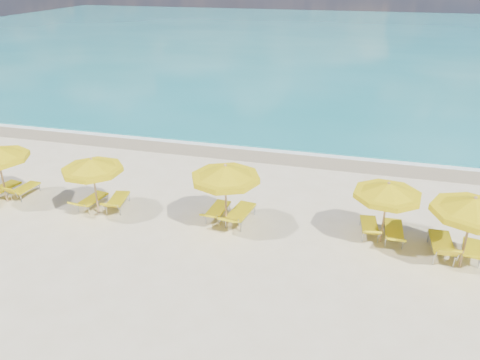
# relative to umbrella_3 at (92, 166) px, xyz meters

# --- Properties ---
(ground_plane) EXTENTS (120.00, 120.00, 0.00)m
(ground_plane) POSITION_rel_umbrella_3_xyz_m (5.07, 0.22, -1.92)
(ground_plane) COLOR beige
(ocean) EXTENTS (120.00, 80.00, 0.30)m
(ocean) POSITION_rel_umbrella_3_xyz_m (5.07, 48.22, -1.92)
(ocean) COLOR #167980
(ocean) RESTS_ON ground
(wet_sand_band) EXTENTS (120.00, 2.60, 0.01)m
(wet_sand_band) POSITION_rel_umbrella_3_xyz_m (5.07, 7.62, -1.92)
(wet_sand_band) COLOR tan
(wet_sand_band) RESTS_ON ground
(foam_line) EXTENTS (120.00, 1.20, 0.03)m
(foam_line) POSITION_rel_umbrella_3_xyz_m (5.07, 8.42, -1.92)
(foam_line) COLOR white
(foam_line) RESTS_ON ground
(whitecap_near) EXTENTS (14.00, 0.36, 0.05)m
(whitecap_near) POSITION_rel_umbrella_3_xyz_m (-0.93, 17.22, -1.92)
(whitecap_near) COLOR white
(whitecap_near) RESTS_ON ground
(whitecap_far) EXTENTS (18.00, 0.30, 0.05)m
(whitecap_far) POSITION_rel_umbrella_3_xyz_m (13.07, 24.22, -1.92)
(whitecap_far) COLOR white
(whitecap_far) RESTS_ON ground
(umbrella_3) EXTENTS (2.85, 2.85, 2.26)m
(umbrella_3) POSITION_rel_umbrella_3_xyz_m (0.00, 0.00, 0.00)
(umbrella_3) COLOR tan
(umbrella_3) RESTS_ON ground
(umbrella_4) EXTENTS (2.47, 2.47, 2.44)m
(umbrella_4) POSITION_rel_umbrella_3_xyz_m (4.95, 0.23, 0.16)
(umbrella_4) COLOR tan
(umbrella_4) RESTS_ON ground
(umbrella_5) EXTENTS (2.70, 2.70, 2.24)m
(umbrella_5) POSITION_rel_umbrella_3_xyz_m (10.27, 0.63, -0.01)
(umbrella_5) COLOR tan
(umbrella_5) RESTS_ON ground
(umbrella_6) EXTENTS (2.51, 2.51, 2.45)m
(umbrella_6) POSITION_rel_umbrella_3_xyz_m (12.64, -0.23, 0.16)
(umbrella_6) COLOR tan
(umbrella_6) RESTS_ON ground
(lounger_2_left) EXTENTS (0.88, 1.92, 0.79)m
(lounger_2_left) POSITION_rel_umbrella_3_xyz_m (-4.40, 0.20, -1.70)
(lounger_2_left) COLOR #A5A8AD
(lounger_2_left) RESTS_ON ground
(lounger_2_right) EXTENTS (0.65, 1.59, 0.78)m
(lounger_2_right) POSITION_rel_umbrella_3_xyz_m (-3.60, 0.52, -1.72)
(lounger_2_right) COLOR #A5A8AD
(lounger_2_right) RESTS_ON ground
(lounger_3_left) EXTENTS (0.77, 1.76, 0.69)m
(lounger_3_left) POSITION_rel_umbrella_3_xyz_m (-0.44, 0.33, -1.72)
(lounger_3_left) COLOR #A5A8AD
(lounger_3_left) RESTS_ON ground
(lounger_3_right) EXTENTS (0.88, 1.83, 0.76)m
(lounger_3_right) POSITION_rel_umbrella_3_xyz_m (0.54, 0.53, -1.71)
(lounger_3_right) COLOR #A5A8AD
(lounger_3_right) RESTS_ON ground
(lounger_4_left) EXTENTS (0.68, 1.80, 0.68)m
(lounger_4_left) POSITION_rel_umbrella_3_xyz_m (4.46, 0.79, -1.71)
(lounger_4_left) COLOR #A5A8AD
(lounger_4_left) RESTS_ON ground
(lounger_4_right) EXTENTS (0.94, 2.10, 0.76)m
(lounger_4_right) POSITION_rel_umbrella_3_xyz_m (5.34, 0.69, -1.69)
(lounger_4_right) COLOR #A5A8AD
(lounger_4_right) RESTS_ON ground
(lounger_5_left) EXTENTS (0.73, 1.73, 0.73)m
(lounger_5_left) POSITION_rel_umbrella_3_xyz_m (9.87, 1.01, -1.72)
(lounger_5_left) COLOR #A5A8AD
(lounger_5_left) RESTS_ON ground
(lounger_5_right) EXTENTS (0.64, 1.88, 0.70)m
(lounger_5_right) POSITION_rel_umbrella_3_xyz_m (10.67, 0.88, -1.70)
(lounger_5_right) COLOR #A5A8AD
(lounger_5_right) RESTS_ON ground
(lounger_6_left) EXTENTS (0.73, 1.99, 0.94)m
(lounger_6_left) POSITION_rel_umbrella_3_xyz_m (12.13, 0.31, -1.67)
(lounger_6_left) COLOR #A5A8AD
(lounger_6_left) RESTS_ON ground
(lounger_6_right) EXTENTS (0.84, 1.72, 0.69)m
(lounger_6_right) POSITION_rel_umbrella_3_xyz_m (13.01, 0.35, -1.72)
(lounger_6_right) COLOR #A5A8AD
(lounger_6_right) RESTS_ON ground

